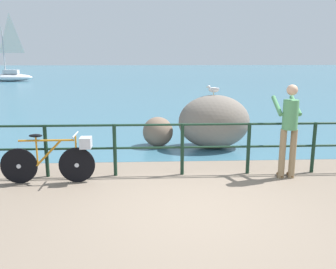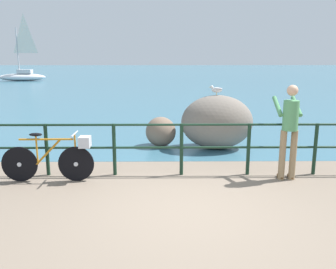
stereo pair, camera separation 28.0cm
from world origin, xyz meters
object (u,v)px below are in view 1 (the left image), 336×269
Objects in this scene: person_at_railing at (289,127)px; breakwater_boulder_main at (214,122)px; bicycle at (56,158)px; breakwater_boulder_left at (158,132)px; seagull at (214,89)px; sailboat at (9,74)px.

breakwater_boulder_main is at bearing 23.84° from person_at_railing.
bicycle is 4.35m from person_at_railing.
bicycle reaches higher than breakwater_boulder_left.
person_at_railing reaches higher than seagull.
bicycle is at bearing 49.62° from seagull.
bicycle is 0.28× the size of sailboat.
bicycle is 4.10m from breakwater_boulder_main.
breakwater_boulder_main is 29.54m from sailboat.
bicycle is at bearing -125.92° from breakwater_boulder_left.
seagull is at bearing -7.89° from breakwater_boulder_left.
sailboat is at bearing -46.99° from seagull.
seagull is (1.38, -0.19, 1.10)m from breakwater_boulder_left.
person_at_railing reaches higher than breakwater_boulder_main.
breakwater_boulder_left is at bearing 43.81° from person_at_railing.
seagull is (-1.02, 2.38, 0.49)m from person_at_railing.
breakwater_boulder_left is (-1.41, 0.24, -0.29)m from breakwater_boulder_main.
person_at_railing is 2.29× the size of breakwater_boulder_left.
breakwater_boulder_left is at bearing 53.48° from bicycle.
sailboat is at bearing 111.65° from bicycle.
sailboat is (-15.76, 27.91, -0.28)m from person_at_railing.
sailboat is at bearing 117.81° from breakwater_boulder_left.
sailboat is (-11.45, 27.98, 0.24)m from bicycle.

